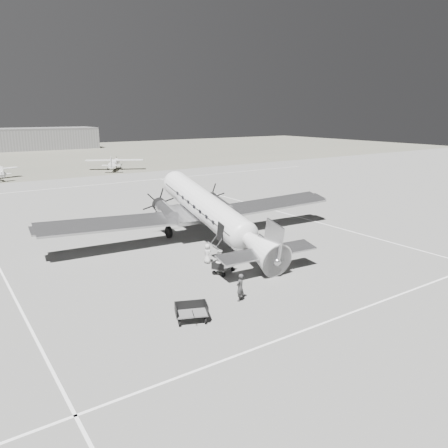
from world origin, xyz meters
The scene contains 13 objects.
ground centered at (0.00, 0.00, 0.00)m, with size 260.00×260.00×0.00m, color slate.
taxi_line_near centered at (0.00, -14.00, 0.01)m, with size 60.00×0.15×0.01m, color white.
taxi_line_right centered at (12.00, 0.00, 0.01)m, with size 0.15×80.00×0.01m, color white.
taxi_line_horizon centered at (0.00, 40.00, 0.01)m, with size 90.00×0.15×0.01m, color white.
grass_infield centered at (0.00, 95.00, 0.00)m, with size 260.00×90.00×0.01m, color #5D5B4E.
hangar_main centered at (5.00, 120.00, 3.30)m, with size 42.00×14.00×6.60m.
dc3_airliner centered at (-1.47, 2.24, 2.75)m, with size 28.84×20.01×5.49m, color #AAAAAC, non-canonical shape.
light_plane_right centered at (9.75, 56.09, 1.19)m, with size 11.48×9.31×2.38m, color silver, non-canonical shape.
baggage_cart_near centered at (-4.70, -4.47, 0.49)m, with size 1.75×1.23×0.99m, color #535353, non-canonical shape.
baggage_cart_far centered at (-10.42, -9.74, 0.53)m, with size 1.87×1.32×1.05m, color #535353, non-canonical shape.
ground_crew centered at (-6.55, -9.01, 0.88)m, with size 0.64×0.42×1.76m, color #323232.
ramp_agent centered at (-4.88, -4.31, 0.88)m, with size 0.86×0.67×1.76m, color silver.
passenger centered at (-4.51, -1.99, 0.76)m, with size 0.74×0.48×1.52m, color #B5B5B2.
Camera 1 is at (-21.34, -29.07, 11.25)m, focal length 35.00 mm.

